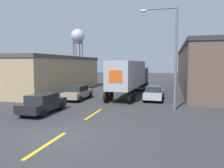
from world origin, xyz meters
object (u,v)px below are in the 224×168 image
object	(u,v)px
parked_car_left_far	(78,92)
street_lamp	(171,50)
semi_truck	(131,75)
water_tower	(78,37)
parked_car_left_near	(43,103)
parked_car_right_mid	(154,93)

from	to	relation	value
parked_car_left_far	street_lamp	size ratio (longest dim) A/B	0.53
parked_car_left_far	street_lamp	distance (m)	10.50
semi_truck	water_tower	world-z (taller)	water_tower
parked_car_left_near	parked_car_right_mid	bearing A→B (deg)	46.74
parked_car_left_far	parked_car_left_near	size ratio (longest dim) A/B	1.00
street_lamp	water_tower	bearing A→B (deg)	121.41
water_tower	semi_truck	bearing A→B (deg)	-58.67
parked_car_right_mid	street_lamp	size ratio (longest dim) A/B	0.53
semi_truck	parked_car_left_far	bearing A→B (deg)	-133.29
parked_car_left_far	water_tower	size ratio (longest dim) A/B	0.29
parked_car_left_far	semi_truck	bearing A→B (deg)	44.61
semi_truck	water_tower	distance (m)	49.04
semi_truck	parked_car_right_mid	distance (m)	4.44
water_tower	street_lamp	xyz separation A→B (m)	(29.54, -48.37, -7.51)
street_lamp	semi_truck	bearing A→B (deg)	121.86
street_lamp	parked_car_left_far	bearing A→B (deg)	163.95
parked_car_left_near	water_tower	bearing A→B (deg)	111.23
parked_car_right_mid	parked_car_left_near	bearing A→B (deg)	-133.26
parked_car_left_near	water_tower	xyz separation A→B (m)	(-20.24, 52.09, 11.55)
parked_car_right_mid	water_tower	bearing A→B (deg)	122.43
parked_car_left_far	parked_car_left_near	xyz separation A→B (m)	(0.00, -6.39, 0.00)
semi_truck	parked_car_left_near	bearing A→B (deg)	-111.08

